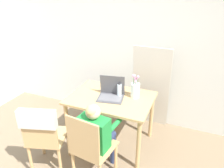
{
  "coord_description": "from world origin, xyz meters",
  "views": [
    {
      "loc": [
        0.96,
        -0.78,
        2.03
      ],
      "look_at": [
        0.03,
        1.48,
        0.89
      ],
      "focal_mm": 35.0,
      "sensor_mm": 36.0,
      "label": 1
    }
  ],
  "objects_px": {
    "chair_spare": "(42,131)",
    "water_bottle": "(119,90)",
    "flower_vase": "(135,89)",
    "chair_occupied": "(91,148)",
    "person_seated": "(97,131)",
    "laptop": "(111,93)"
  },
  "relations": [
    {
      "from": "chair_spare",
      "to": "water_bottle",
      "type": "bearing_deg",
      "value": -140.41
    },
    {
      "from": "flower_vase",
      "to": "water_bottle",
      "type": "distance_m",
      "value": 0.2
    },
    {
      "from": "chair_occupied",
      "to": "person_seated",
      "type": "height_order",
      "value": "person_seated"
    },
    {
      "from": "laptop",
      "to": "water_bottle",
      "type": "distance_m",
      "value": 0.11
    },
    {
      "from": "chair_occupied",
      "to": "chair_spare",
      "type": "bearing_deg",
      "value": 17.02
    },
    {
      "from": "person_seated",
      "to": "chair_spare",
      "type": "bearing_deg",
      "value": 28.94
    },
    {
      "from": "chair_occupied",
      "to": "laptop",
      "type": "relative_size",
      "value": 2.44
    },
    {
      "from": "water_bottle",
      "to": "chair_spare",
      "type": "bearing_deg",
      "value": -123.44
    },
    {
      "from": "chair_spare",
      "to": "water_bottle",
      "type": "distance_m",
      "value": 1.03
    },
    {
      "from": "chair_occupied",
      "to": "flower_vase",
      "type": "relative_size",
      "value": 2.78
    },
    {
      "from": "flower_vase",
      "to": "chair_occupied",
      "type": "bearing_deg",
      "value": -105.77
    },
    {
      "from": "chair_occupied",
      "to": "water_bottle",
      "type": "distance_m",
      "value": 0.83
    },
    {
      "from": "chair_occupied",
      "to": "chair_spare",
      "type": "relative_size",
      "value": 0.99
    },
    {
      "from": "person_seated",
      "to": "flower_vase",
      "type": "relative_size",
      "value": 3.01
    },
    {
      "from": "flower_vase",
      "to": "water_bottle",
      "type": "relative_size",
      "value": 1.7
    },
    {
      "from": "flower_vase",
      "to": "water_bottle",
      "type": "height_order",
      "value": "flower_vase"
    },
    {
      "from": "chair_spare",
      "to": "laptop",
      "type": "relative_size",
      "value": 2.46
    },
    {
      "from": "laptop",
      "to": "flower_vase",
      "type": "distance_m",
      "value": 0.3
    },
    {
      "from": "flower_vase",
      "to": "laptop",
      "type": "bearing_deg",
      "value": -159.17
    },
    {
      "from": "chair_spare",
      "to": "flower_vase",
      "type": "height_order",
      "value": "flower_vase"
    },
    {
      "from": "chair_occupied",
      "to": "chair_spare",
      "type": "height_order",
      "value": "chair_spare"
    },
    {
      "from": "chair_spare",
      "to": "laptop",
      "type": "xyz_separation_m",
      "value": [
        0.47,
        0.79,
        0.17
      ]
    }
  ]
}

